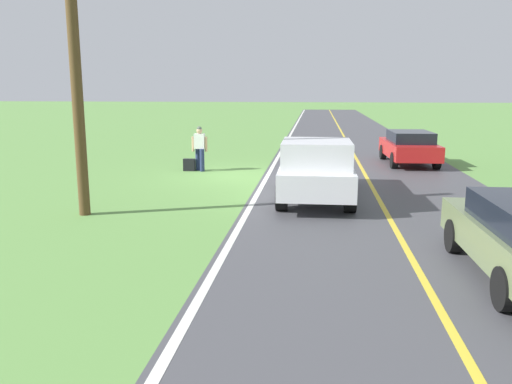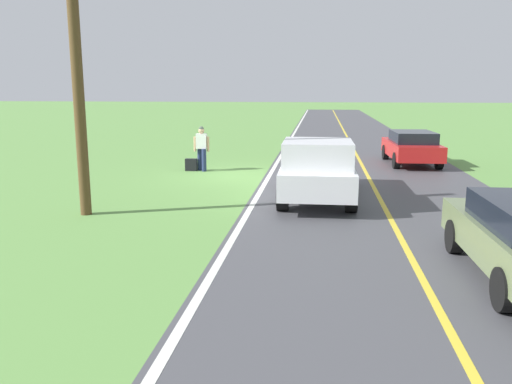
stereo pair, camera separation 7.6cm
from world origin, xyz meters
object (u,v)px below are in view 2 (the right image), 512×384
(suitcase_carried, at_px, (191,165))
(pickup_truck_passing, at_px, (317,167))
(hitchhiker_walking, at_px, (202,146))
(sedan_near_oncoming, at_px, (411,147))
(utility_pole_roadside, at_px, (76,63))

(suitcase_carried, distance_m, pickup_truck_passing, 7.00)
(hitchhiker_walking, relative_size, sedan_near_oncoming, 0.39)
(hitchhiker_walking, relative_size, utility_pole_roadside, 0.23)
(pickup_truck_passing, bearing_deg, suitcase_carried, -44.71)
(suitcase_carried, xyz_separation_m, pickup_truck_passing, (-4.95, 4.90, 0.73))
(suitcase_carried, height_order, utility_pole_roadside, utility_pole_roadside)
(hitchhiker_walking, bearing_deg, pickup_truck_passing, 132.25)
(suitcase_carried, bearing_deg, utility_pole_roadside, -8.43)
(suitcase_carried, xyz_separation_m, utility_pole_roadside, (0.97, 7.37, 3.57))
(pickup_truck_passing, height_order, utility_pole_roadside, utility_pole_roadside)
(pickup_truck_passing, bearing_deg, sedan_near_oncoming, -116.73)
(sedan_near_oncoming, bearing_deg, utility_pole_roadside, 46.27)
(suitcase_carried, relative_size, pickup_truck_passing, 0.09)
(suitcase_carried, bearing_deg, sedan_near_oncoming, 107.30)
(pickup_truck_passing, relative_size, utility_pole_roadside, 0.71)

